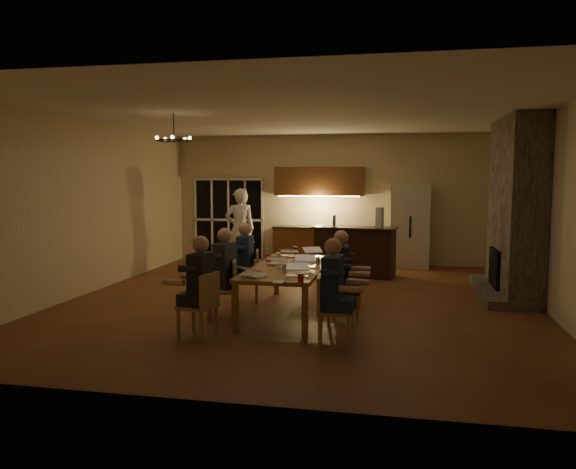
{
  "coord_description": "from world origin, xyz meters",
  "views": [
    {
      "loc": [
        1.7,
        -9.46,
        2.15
      ],
      "look_at": [
        -0.28,
        0.3,
        1.13
      ],
      "focal_mm": 35.0,
      "sensor_mm": 36.0,
      "label": 1
    }
  ],
  "objects_px": {
    "chandelier": "(174,141)",
    "redcup_near": "(301,278)",
    "laptop_a": "(254,269)",
    "chair_right_near": "(334,310)",
    "laptop_c": "(276,257)",
    "redcup_far": "(311,251)",
    "can_silver": "(284,269)",
    "can_right": "(318,260)",
    "chair_left_mid": "(221,290)",
    "standing_person": "(240,229)",
    "person_right_near": "(333,291)",
    "mug_front": "(280,267)",
    "laptop_b": "(297,268)",
    "chair_right_mid": "(343,293)",
    "plate_near": "(303,273)",
    "redcup_mid": "(268,258)",
    "refrigerator": "(410,226)",
    "chair_left_near": "(197,305)",
    "plate_far": "(321,259)",
    "chair_right_far": "(346,281)",
    "person_left_mid": "(225,273)",
    "mug_mid": "(304,258)",
    "bar_blender": "(380,217)",
    "laptop_e": "(290,250)",
    "dining_table": "(289,289)",
    "person_right_mid": "(341,277)",
    "bar_bottle": "(334,221)",
    "person_left_near": "(201,287)",
    "laptop_f": "(314,251)",
    "bar_island": "(355,251)",
    "laptop_d": "(306,260)",
    "plate_left": "(258,275)",
    "can_cola": "(296,250)",
    "mug_back": "(278,256)"
  },
  "relations": [
    {
      "from": "chandelier",
      "to": "redcup_near",
      "type": "xyz_separation_m",
      "value": [
        2.4,
        -1.5,
        -1.94
      ]
    },
    {
      "from": "laptop_a",
      "to": "chair_right_near",
      "type": "bearing_deg",
      "value": -171.44
    },
    {
      "from": "laptop_c",
      "to": "redcup_near",
      "type": "distance_m",
      "value": 1.61
    },
    {
      "from": "redcup_far",
      "to": "can_silver",
      "type": "xyz_separation_m",
      "value": [
        -0.07,
        -2.1,
        0.0
      ]
    },
    {
      "from": "redcup_far",
      "to": "can_right",
      "type": "distance_m",
      "value": 1.2
    },
    {
      "from": "chair_left_mid",
      "to": "standing_person",
      "type": "relative_size",
      "value": 0.47
    },
    {
      "from": "person_right_near",
      "to": "redcup_near",
      "type": "xyz_separation_m",
      "value": [
        -0.46,
        0.21,
        0.12
      ]
    },
    {
      "from": "mug_front",
      "to": "can_silver",
      "type": "relative_size",
      "value": 0.83
    },
    {
      "from": "laptop_b",
      "to": "can_right",
      "type": "height_order",
      "value": "laptop_b"
    },
    {
      "from": "chair_right_mid",
      "to": "plate_near",
      "type": "bearing_deg",
      "value": 108.28
    },
    {
      "from": "chair_right_near",
      "to": "redcup_mid",
      "type": "height_order",
      "value": "chair_right_near"
    },
    {
      "from": "refrigerator",
      "to": "chair_left_near",
      "type": "xyz_separation_m",
      "value": [
        -2.85,
        -6.64,
        -0.55
      ]
    },
    {
      "from": "standing_person",
      "to": "plate_far",
      "type": "relative_size",
      "value": 7.46
    },
    {
      "from": "chair_right_far",
      "to": "person_left_mid",
      "type": "bearing_deg",
      "value": 139.83
    },
    {
      "from": "person_left_mid",
      "to": "redcup_far",
      "type": "xyz_separation_m",
      "value": [
        1.04,
        1.93,
        0.12
      ]
    },
    {
      "from": "laptop_c",
      "to": "mug_mid",
      "type": "xyz_separation_m",
      "value": [
        0.37,
        0.46,
        -0.06
      ]
    },
    {
      "from": "chair_right_near",
      "to": "person_right_near",
      "type": "bearing_deg",
      "value": 103.42
    },
    {
      "from": "person_left_mid",
      "to": "bar_blender",
      "type": "height_order",
      "value": "bar_blender"
    },
    {
      "from": "laptop_b",
      "to": "laptop_e",
      "type": "distance_m",
      "value": 1.96
    },
    {
      "from": "redcup_near",
      "to": "can_silver",
      "type": "distance_m",
      "value": 0.8
    },
    {
      "from": "chandelier",
      "to": "laptop_a",
      "type": "bearing_deg",
      "value": -35.47
    },
    {
      "from": "dining_table",
      "to": "can_right",
      "type": "height_order",
      "value": "can_right"
    },
    {
      "from": "person_right_mid",
      "to": "can_right",
      "type": "bearing_deg",
      "value": 27.52
    },
    {
      "from": "laptop_e",
      "to": "standing_person",
      "type": "bearing_deg",
      "value": -60.33
    },
    {
      "from": "chair_left_near",
      "to": "chair_right_mid",
      "type": "distance_m",
      "value": 2.18
    },
    {
      "from": "chair_left_near",
      "to": "bar_bottle",
      "type": "relative_size",
      "value": 3.71
    },
    {
      "from": "laptop_c",
      "to": "redcup_near",
      "type": "bearing_deg",
      "value": 98.09
    },
    {
      "from": "person_left_near",
      "to": "laptop_f",
      "type": "xyz_separation_m",
      "value": [
        1.12,
        2.63,
        0.17
      ]
    },
    {
      "from": "plate_far",
      "to": "chair_right_far",
      "type": "bearing_deg",
      "value": -30.75
    },
    {
      "from": "person_left_near",
      "to": "redcup_mid",
      "type": "height_order",
      "value": "person_left_near"
    },
    {
      "from": "bar_island",
      "to": "bar_bottle",
      "type": "xyz_separation_m",
      "value": [
        -0.47,
        0.08,
        0.66
      ]
    },
    {
      "from": "laptop_d",
      "to": "laptop_e",
      "type": "xyz_separation_m",
      "value": [
        -0.47,
        1.08,
        0.0
      ]
    },
    {
      "from": "chair_left_mid",
      "to": "bar_blender",
      "type": "relative_size",
      "value": 2.07
    },
    {
      "from": "chandelier",
      "to": "plate_left",
      "type": "bearing_deg",
      "value": -33.04
    },
    {
      "from": "can_right",
      "to": "chandelier",
      "type": "bearing_deg",
      "value": -176.51
    },
    {
      "from": "can_cola",
      "to": "can_right",
      "type": "height_order",
      "value": "same"
    },
    {
      "from": "laptop_d",
      "to": "chair_right_far",
      "type": "bearing_deg",
      "value": 34.34
    },
    {
      "from": "laptop_f",
      "to": "bar_bottle",
      "type": "relative_size",
      "value": 1.33
    },
    {
      "from": "redcup_mid",
      "to": "plate_left",
      "type": "distance_m",
      "value": 1.38
    },
    {
      "from": "chair_left_near",
      "to": "bar_blender",
      "type": "distance_m",
      "value": 5.65
    },
    {
      "from": "mug_back",
      "to": "person_left_mid",
      "type": "bearing_deg",
      "value": -114.64
    },
    {
      "from": "person_right_mid",
      "to": "redcup_far",
      "type": "height_order",
      "value": "person_right_mid"
    },
    {
      "from": "redcup_mid",
      "to": "can_right",
      "type": "distance_m",
      "value": 0.86
    },
    {
      "from": "refrigerator",
      "to": "can_right",
      "type": "height_order",
      "value": "refrigerator"
    },
    {
      "from": "chair_right_near",
      "to": "person_left_mid",
      "type": "bearing_deg",
      "value": 53.15
    },
    {
      "from": "chair_left_near",
      "to": "laptop_e",
      "type": "xyz_separation_m",
      "value": [
        0.74,
        2.67,
        0.42
      ]
    },
    {
      "from": "redcup_near",
      "to": "bar_bottle",
      "type": "distance_m",
      "value": 5.0
    },
    {
      "from": "laptop_e",
      "to": "can_right",
      "type": "distance_m",
      "value": 0.94
    },
    {
      "from": "laptop_b",
      "to": "bar_blender",
      "type": "height_order",
      "value": "bar_blender"
    },
    {
      "from": "person_left_near",
      "to": "laptop_d",
      "type": "bearing_deg",
      "value": 150.43
    }
  ]
}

